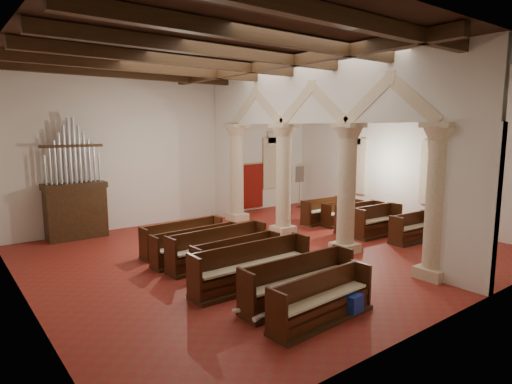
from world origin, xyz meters
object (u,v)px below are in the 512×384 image
at_px(aisle_pew_0, 412,232).
at_px(nave_pew_0, 322,306).
at_px(pipe_organ, 75,200).
at_px(lectern, 91,224).
at_px(processional_banner, 299,192).

bearing_deg(aisle_pew_0, nave_pew_0, -157.80).
relative_size(pipe_organ, aisle_pew_0, 2.38).
bearing_deg(pipe_organ, lectern, -1.10).
distance_m(nave_pew_0, aisle_pew_0, 7.38).
relative_size(nave_pew_0, aisle_pew_0, 1.44).
bearing_deg(lectern, nave_pew_0, -97.80).
bearing_deg(nave_pew_0, aisle_pew_0, 16.04).
bearing_deg(aisle_pew_0, pipe_organ, 143.14).
height_order(pipe_organ, lectern, pipe_organ).
bearing_deg(pipe_organ, aisle_pew_0, -39.90).
bearing_deg(aisle_pew_0, processional_banner, 82.38).
bearing_deg(lectern, processional_banner, -19.63).
bearing_deg(lectern, pipe_organ, 161.91).
xyz_separation_m(pipe_organ, lectern, (0.50, -0.01, -0.93)).
bearing_deg(processional_banner, lectern, -175.43).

